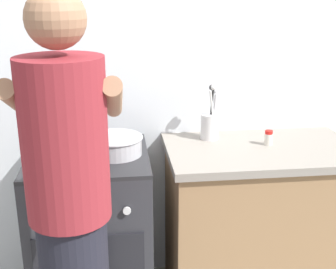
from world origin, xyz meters
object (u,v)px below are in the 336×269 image
at_px(pot, 58,144).
at_px(person, 72,224).
at_px(mixing_bowl, 116,144).
at_px(spice_bottle, 269,138).
at_px(utensil_crock, 210,123).
at_px(stove_range, 93,234).

relative_size(pot, person, 0.16).
xyz_separation_m(mixing_bowl, spice_bottle, (0.80, 0.05, -0.01)).
bearing_deg(utensil_crock, person, -130.92).
height_order(pot, spice_bottle, pot).
bearing_deg(mixing_bowl, utensil_crock, 19.46).
distance_m(pot, person, 0.62).
height_order(stove_range, person, person).
relative_size(stove_range, pot, 3.29).
relative_size(stove_range, utensil_crock, 2.93).
height_order(pot, mixing_bowl, pot).
distance_m(stove_range, pot, 0.54).
xyz_separation_m(stove_range, mixing_bowl, (0.14, -0.01, 0.50)).
xyz_separation_m(mixing_bowl, person, (-0.17, -0.61, -0.09)).
bearing_deg(person, utensil_crock, 49.08).
height_order(utensil_crock, spice_bottle, utensil_crock).
relative_size(utensil_crock, spice_bottle, 3.90).
relative_size(mixing_bowl, spice_bottle, 3.48).
bearing_deg(person, spice_bottle, 34.00).
distance_m(stove_range, spice_bottle, 1.06).
distance_m(stove_range, person, 0.74).
bearing_deg(stove_range, mixing_bowl, -3.53).
xyz_separation_m(pot, utensil_crock, (0.80, 0.20, 0.02)).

